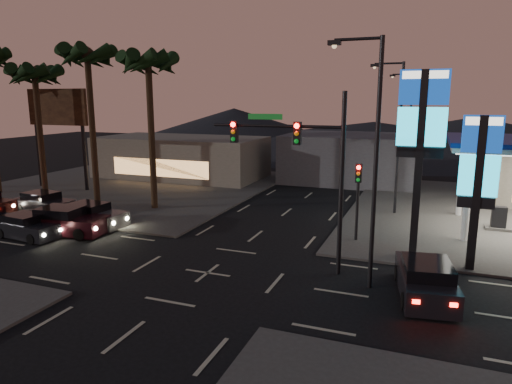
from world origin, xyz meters
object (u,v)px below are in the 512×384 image
at_px(pylon_sign_short, 479,170).
at_px(traffic_signal_mast, 303,156).
at_px(pylon_sign_tall, 421,127).
at_px(car_lane_a_mid, 65,222).
at_px(car_lane_b_mid, 44,203).
at_px(suv_station, 425,280).
at_px(car_lane_a_front, 27,227).
at_px(car_lane_b_front, 91,216).

xyz_separation_m(pylon_sign_short, traffic_signal_mast, (-7.24, -2.51, 0.57)).
relative_size(pylon_sign_tall, car_lane_a_mid, 1.82).
relative_size(car_lane_b_mid, suv_station, 0.95).
height_order(traffic_signal_mast, car_lane_a_front, traffic_signal_mast).
bearing_deg(car_lane_b_front, car_lane_b_mid, 163.69).
xyz_separation_m(car_lane_a_mid, car_lane_b_front, (0.34, 1.81, -0.05)).
height_order(car_lane_a_front, suv_station, suv_station).
relative_size(pylon_sign_short, traffic_signal_mast, 0.88).
bearing_deg(car_lane_b_front, traffic_signal_mast, -9.57).
height_order(traffic_signal_mast, car_lane_b_mid, traffic_signal_mast).
distance_m(car_lane_a_front, car_lane_a_mid, 2.00).
bearing_deg(pylon_sign_tall, car_lane_b_mid, 179.05).
height_order(car_lane_a_mid, car_lane_b_mid, car_lane_a_mid).
bearing_deg(suv_station, car_lane_a_mid, 175.14).
bearing_deg(car_lane_a_mid, traffic_signal_mast, -2.13).
distance_m(traffic_signal_mast, suv_station, 7.12).
relative_size(pylon_sign_short, car_lane_a_mid, 1.41).
bearing_deg(car_lane_b_mid, pylon_sign_short, -3.02).
relative_size(pylon_sign_tall, traffic_signal_mast, 1.12).
distance_m(car_lane_b_front, car_lane_b_mid, 5.60).
relative_size(pylon_sign_tall, car_lane_a_front, 2.16).
xyz_separation_m(pylon_sign_short, car_lane_a_mid, (-21.45, -1.98, -3.93)).
height_order(pylon_sign_short, car_lane_b_front, pylon_sign_short).
distance_m(car_lane_a_front, suv_station, 21.09).
bearing_deg(car_lane_a_mid, suv_station, -4.86).
xyz_separation_m(pylon_sign_short, suv_station, (-1.86, -3.65, -3.95)).
height_order(traffic_signal_mast, suv_station, traffic_signal_mast).
xyz_separation_m(pylon_sign_tall, car_lane_a_front, (-20.44, -4.31, -5.78)).
bearing_deg(traffic_signal_mast, car_lane_a_mid, 177.87).
xyz_separation_m(car_lane_b_front, car_lane_b_mid, (-5.38, 1.57, -0.01)).
relative_size(pylon_sign_short, car_lane_b_mid, 1.54).
bearing_deg(car_lane_a_mid, pylon_sign_short, 5.28).
xyz_separation_m(car_lane_a_mid, suv_station, (19.59, -1.67, -0.02)).
bearing_deg(suv_station, pylon_sign_tall, 97.89).
distance_m(car_lane_a_mid, car_lane_b_mid, 6.06).
relative_size(car_lane_a_front, car_lane_b_front, 0.92).
bearing_deg(car_lane_b_mid, car_lane_a_front, -53.07).
relative_size(car_lane_a_front, car_lane_b_mid, 0.92).
bearing_deg(suv_station, car_lane_b_mid, 168.41).
height_order(pylon_sign_short, suv_station, pylon_sign_short).
bearing_deg(traffic_signal_mast, pylon_sign_short, 19.13).
relative_size(traffic_signal_mast, suv_station, 1.67).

